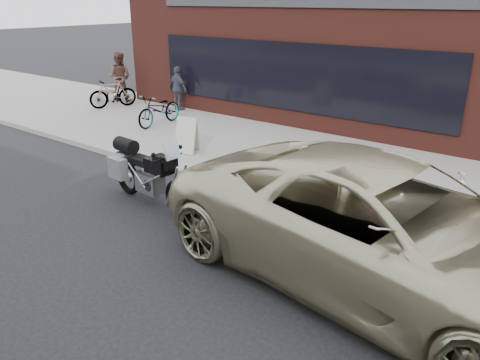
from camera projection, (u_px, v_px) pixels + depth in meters
ground at (80, 282)px, 6.88m from camera, size 120.00×120.00×0.00m
near_sidewalk at (312, 157)px, 12.05m from camera, size 44.00×6.00×0.15m
storefront at (359, 45)px, 17.57m from camera, size 14.00×10.07×4.50m
motorcycle at (145, 173)px, 9.35m from camera, size 2.34×0.75×1.48m
minivan at (384, 228)px, 6.51m from camera, size 6.94×3.93×1.83m
bicycle_front at (159, 110)px, 14.64m from camera, size 0.80×1.90×0.97m
bicycle_rear at (113, 93)px, 17.00m from camera, size 1.10×1.78×1.03m
sandwich_sign at (188, 135)px, 12.08m from camera, size 0.66×0.63×0.91m
cafe_table at (107, 92)px, 17.96m from camera, size 0.72×0.72×0.41m
cafe_patron_left at (120, 77)px, 17.88m from camera, size 1.11×1.00×1.86m
cafe_patron_right at (178, 89)px, 16.48m from camera, size 0.95×0.50×1.54m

